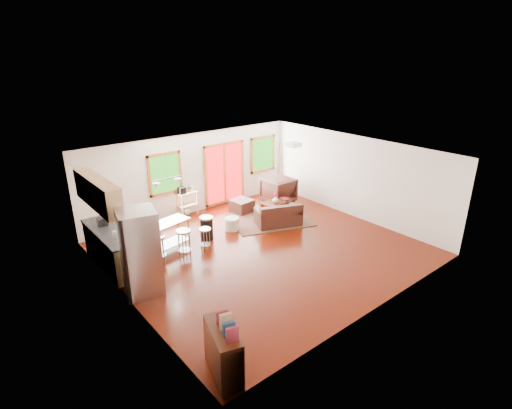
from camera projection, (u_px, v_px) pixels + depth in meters
floor at (263, 249)px, 10.76m from camera, size 7.50×7.00×0.02m
ceiling at (264, 155)px, 9.81m from camera, size 7.50×7.00×0.02m
back_wall at (193, 174)px, 12.82m from camera, size 7.50×0.02×2.60m
left_wall at (122, 246)px, 8.07m from camera, size 0.02×7.00×2.60m
right_wall at (355, 177)px, 12.50m from camera, size 0.02×7.00×2.60m
front_wall at (380, 255)px, 7.75m from camera, size 7.50×0.02×2.60m
window_left at (165, 174)px, 12.12m from camera, size 1.10×0.05×1.30m
french_doors at (225, 173)px, 13.56m from camera, size 1.60×0.05×2.10m
window_right at (263, 154)px, 14.42m from camera, size 1.10×0.05×1.30m
rug at (270, 219)px, 12.62m from camera, size 2.89×2.57×0.02m
loveseat at (279, 216)px, 12.14m from camera, size 1.52×1.20×0.71m
coffee_table at (276, 203)px, 13.07m from camera, size 1.00×0.64×0.39m
armchair at (278, 189)px, 13.85m from camera, size 0.98×0.92×1.00m
ottoman at (242, 206)px, 13.16m from camera, size 0.69×0.69×0.42m
pouf at (232, 224)px, 11.86m from camera, size 0.48×0.48×0.37m
vase at (276, 199)px, 12.88m from camera, size 0.26×0.27×0.34m
book at (282, 195)px, 13.10m from camera, size 0.24×0.06×0.32m
cabinets at (107, 232)px, 9.59m from camera, size 0.64×2.24×2.30m
refrigerator at (141, 253)px, 8.51m from camera, size 0.93×0.91×1.94m
island at (165, 232)px, 10.36m from camera, size 1.42×0.81×0.85m
cup at (188, 212)px, 10.56m from camera, size 0.16×0.15×0.13m
bar_stool_a at (159, 243)px, 9.83m from camera, size 0.46×0.46×0.77m
bar_stool_b at (184, 238)px, 10.06m from camera, size 0.38×0.38×0.80m
bar_stool_c at (205, 234)px, 10.47m from camera, size 0.33×0.33×0.66m
trash_can at (207, 228)px, 11.21m from camera, size 0.49×0.49×0.68m
kitchen_cart at (186, 196)px, 12.70m from camera, size 0.68×0.46×1.00m
bookshelf at (223, 351)px, 6.47m from camera, size 0.66×1.06×1.16m
ceiling_flush at (293, 144)px, 11.21m from camera, size 0.35×0.35×0.12m
pendant_light at (167, 183)px, 10.03m from camera, size 0.80×0.18×0.79m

